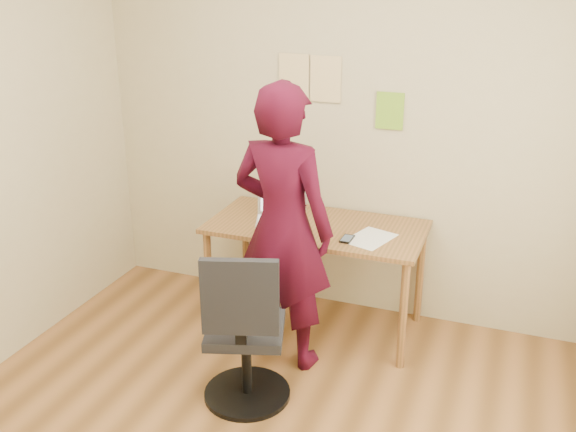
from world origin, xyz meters
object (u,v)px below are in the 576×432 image
at_px(phone, 347,239).
at_px(office_chair, 244,340).
at_px(laptop, 282,212).
at_px(person, 283,228).
at_px(desk, 316,237).

distance_m(phone, office_chair, 0.92).
distance_m(laptop, phone, 0.53).
bearing_deg(phone, person, -138.45).
distance_m(desk, phone, 0.32).
height_order(phone, office_chair, office_chair).
relative_size(desk, laptop, 3.48).
height_order(desk, person, person).
height_order(laptop, phone, laptop).
bearing_deg(desk, person, -98.47).
xyz_separation_m(desk, laptop, (-0.25, 0.01, 0.14)).
xyz_separation_m(desk, person, (-0.07, -0.44, 0.22)).
xyz_separation_m(phone, office_chair, (-0.35, -0.79, -0.34)).
height_order(desk, office_chair, office_chair).
bearing_deg(person, laptop, -60.19).
xyz_separation_m(phone, person, (-0.32, -0.27, 0.13)).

